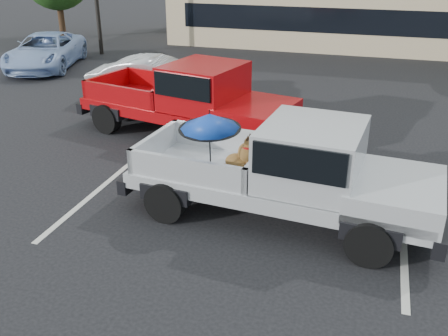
% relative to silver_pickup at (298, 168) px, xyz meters
% --- Properties ---
extents(ground, '(90.00, 90.00, 0.00)m').
position_rel_silver_pickup_xyz_m(ground, '(-1.08, -1.61, -1.05)').
color(ground, black).
rests_on(ground, ground).
extents(stripe_left, '(0.12, 5.00, 0.01)m').
position_rel_silver_pickup_xyz_m(stripe_left, '(-4.08, 0.39, -1.05)').
color(stripe_left, silver).
rests_on(stripe_left, ground).
extents(stripe_right, '(0.12, 5.00, 0.01)m').
position_rel_silver_pickup_xyz_m(stripe_right, '(1.92, 0.39, -1.05)').
color(stripe_right, silver).
rests_on(stripe_right, ground).
extents(silver_pickup, '(5.84, 2.50, 2.06)m').
position_rel_silver_pickup_xyz_m(silver_pickup, '(0.00, 0.00, 0.00)').
color(silver_pickup, black).
rests_on(silver_pickup, ground).
extents(red_pickup, '(6.19, 3.27, 1.94)m').
position_rel_silver_pickup_xyz_m(red_pickup, '(-3.14, 3.57, 0.01)').
color(red_pickup, black).
rests_on(red_pickup, ground).
extents(silver_sedan, '(4.49, 2.03, 1.43)m').
position_rel_silver_pickup_xyz_m(silver_sedan, '(-5.33, 6.02, -0.34)').
color(silver_sedan, '#B6B9BE').
rests_on(silver_sedan, ground).
extents(blue_suv, '(3.57, 5.33, 1.36)m').
position_rel_silver_pickup_xyz_m(blue_suv, '(-11.78, 9.26, -0.37)').
color(blue_suv, '#98B4E3').
rests_on(blue_suv, ground).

